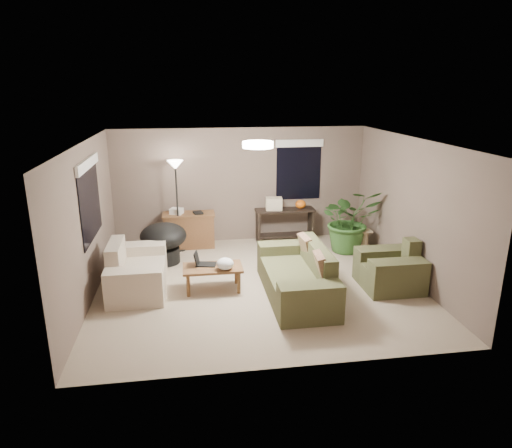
{
  "coord_description": "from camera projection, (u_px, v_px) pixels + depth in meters",
  "views": [
    {
      "loc": [
        -1.13,
        -7.27,
        3.34
      ],
      "look_at": [
        0.0,
        0.2,
        1.05
      ],
      "focal_mm": 32.0,
      "sensor_mm": 36.0,
      "label": 1
    }
  ],
  "objects": [
    {
      "name": "throw_pillows",
      "position": [
        314.0,
        257.0,
        7.47
      ],
      "size": [
        0.27,
        1.37,
        0.47
      ],
      "color": "#8C7251",
      "rests_on": "main_sofa"
    },
    {
      "name": "papasan_chair",
      "position": [
        164.0,
        240.0,
        8.88
      ],
      "size": [
        1.18,
        1.18,
        0.8
      ],
      "color": "black",
      "rests_on": "ground"
    },
    {
      "name": "pumpkin",
      "position": [
        301.0,
        204.0,
        10.04
      ],
      "size": [
        0.28,
        0.28,
        0.19
      ],
      "primitive_type": "ellipsoid",
      "rotation": [
        0.0,
        0.0,
        0.23
      ],
      "color": "orange",
      "rests_on": "console_table"
    },
    {
      "name": "window_back",
      "position": [
        299.0,
        160.0,
        10.02
      ],
      "size": [
        1.06,
        0.05,
        1.33
      ],
      "color": "black",
      "rests_on": "room_shell"
    },
    {
      "name": "room_shell",
      "position": [
        258.0,
        216.0,
        7.65
      ],
      "size": [
        5.5,
        5.5,
        5.5
      ],
      "color": "tan",
      "rests_on": "ground"
    },
    {
      "name": "window_left",
      "position": [
        89.0,
        186.0,
        7.39
      ],
      "size": [
        0.05,
        1.56,
        1.33
      ],
      "color": "black",
      "rests_on": "room_shell"
    },
    {
      "name": "cat_scratching_post",
      "position": [
        365.0,
        243.0,
        9.45
      ],
      "size": [
        0.32,
        0.32,
        0.5
      ],
      "color": "tan",
      "rests_on": "ground"
    },
    {
      "name": "houseplant",
      "position": [
        349.0,
        227.0,
        9.51
      ],
      "size": [
        1.22,
        1.36,
        1.06
      ],
      "primitive_type": "imported",
      "color": "#2D5923",
      "rests_on": "ground"
    },
    {
      "name": "floor_lamp",
      "position": [
        176.0,
        176.0,
        9.25
      ],
      "size": [
        0.32,
        0.32,
        1.91
      ],
      "color": "black",
      "rests_on": "ground"
    },
    {
      "name": "main_sofa",
      "position": [
        298.0,
        278.0,
        7.54
      ],
      "size": [
        0.95,
        2.2,
        0.85
      ],
      "color": "#46472B",
      "rests_on": "ground"
    },
    {
      "name": "plastic_bag",
      "position": [
        225.0,
        264.0,
        7.55
      ],
      "size": [
        0.37,
        0.36,
        0.2
      ],
      "primitive_type": "ellipsoid",
      "rotation": [
        0.0,
        0.0,
        -0.43
      ],
      "color": "white",
      "rests_on": "coffee_table"
    },
    {
      "name": "loveseat",
      "position": [
        136.0,
        273.0,
        7.76
      ],
      "size": [
        0.9,
        1.6,
        0.85
      ],
      "color": "beige",
      "rests_on": "ground"
    },
    {
      "name": "coffee_table",
      "position": [
        213.0,
        270.0,
        7.71
      ],
      "size": [
        1.0,
        0.55,
        0.42
      ],
      "color": "brown",
      "rests_on": "ground"
    },
    {
      "name": "cardboard_box",
      "position": [
        274.0,
        204.0,
        9.95
      ],
      "size": [
        0.38,
        0.3,
        0.26
      ],
      "primitive_type": "cube",
      "rotation": [
        0.0,
        0.0,
        -0.12
      ],
      "color": "beige",
      "rests_on": "console_table"
    },
    {
      "name": "desk",
      "position": [
        189.0,
        230.0,
        9.79
      ],
      "size": [
        1.1,
        0.5,
        0.75
      ],
      "color": "brown",
      "rests_on": "ground"
    },
    {
      "name": "ceiling_fixture",
      "position": [
        258.0,
        145.0,
        7.31
      ],
      "size": [
        0.5,
        0.5,
        0.1
      ],
      "primitive_type": "cylinder",
      "color": "white",
      "rests_on": "room_shell"
    },
    {
      "name": "console_table",
      "position": [
        285.0,
        223.0,
        10.11
      ],
      "size": [
        1.3,
        0.4,
        0.75
      ],
      "color": "black",
      "rests_on": "ground"
    },
    {
      "name": "laptop",
      "position": [
        202.0,
        262.0,
        7.74
      ],
      "size": [
        0.4,
        0.3,
        0.24
      ],
      "color": "black",
      "rests_on": "coffee_table"
    },
    {
      "name": "desk_papers",
      "position": [
        181.0,
        211.0,
        9.63
      ],
      "size": [
        0.72,
        0.32,
        0.12
      ],
      "color": "silver",
      "rests_on": "desk"
    },
    {
      "name": "armchair",
      "position": [
        390.0,
        271.0,
        7.84
      ],
      "size": [
        0.95,
        1.0,
        0.85
      ],
      "color": "#4E5030",
      "rests_on": "ground"
    }
  ]
}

